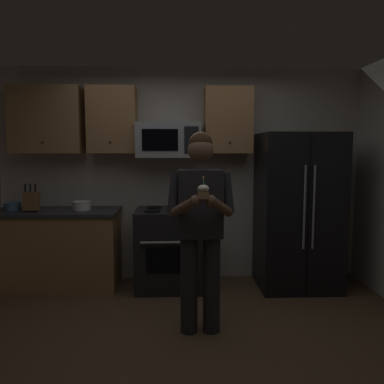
{
  "coord_description": "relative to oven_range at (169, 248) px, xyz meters",
  "views": [
    {
      "loc": [
        -0.06,
        -3.02,
        1.61
      ],
      "look_at": [
        0.07,
        0.23,
        1.25
      ],
      "focal_mm": 35.75,
      "sensor_mm": 36.0,
      "label": 1
    }
  ],
  "objects": [
    {
      "name": "ground_plane",
      "position": [
        0.15,
        -1.36,
        -0.46
      ],
      "size": [
        6.0,
        6.0,
        0.0
      ],
      "primitive_type": "plane",
      "color": "brown"
    },
    {
      "name": "wall_back",
      "position": [
        0.15,
        0.39,
        0.84
      ],
      "size": [
        4.4,
        0.1,
        2.6
      ],
      "primitive_type": "cube",
      "color": "beige",
      "rests_on": "ground"
    },
    {
      "name": "oven_range",
      "position": [
        0.0,
        0.0,
        0.0
      ],
      "size": [
        0.76,
        0.7,
        0.93
      ],
      "color": "black",
      "rests_on": "ground"
    },
    {
      "name": "microwave",
      "position": [
        0.0,
        0.12,
        1.26
      ],
      "size": [
        0.74,
        0.41,
        0.4
      ],
      "color": "#9EA0A5"
    },
    {
      "name": "refrigerator",
      "position": [
        1.5,
        -0.04,
        0.44
      ],
      "size": [
        0.9,
        0.75,
        1.8
      ],
      "color": "black",
      "rests_on": "ground"
    },
    {
      "name": "cabinet_row_upper",
      "position": [
        -0.57,
        0.17,
        1.49
      ],
      "size": [
        2.78,
        0.36,
        0.76
      ],
      "color": "#9E7247"
    },
    {
      "name": "counter_left",
      "position": [
        -1.3,
        0.02,
        0.0
      ],
      "size": [
        1.44,
        0.66,
        0.92
      ],
      "color": "#9E7247",
      "rests_on": "ground"
    },
    {
      "name": "knife_block",
      "position": [
        -1.55,
        -0.03,
        0.57
      ],
      "size": [
        0.16,
        0.15,
        0.32
      ],
      "color": "brown",
      "rests_on": "counter_left"
    },
    {
      "name": "bowl_large_white",
      "position": [
        -1.01,
        0.04,
        0.51
      ],
      "size": [
        0.21,
        0.21,
        0.1
      ],
      "color": "white",
      "rests_on": "counter_left"
    },
    {
      "name": "bowl_small_colored",
      "position": [
        -1.79,
        0.03,
        0.5
      ],
      "size": [
        0.19,
        0.19,
        0.09
      ],
      "color": "#4C7299",
      "rests_on": "counter_left"
    },
    {
      "name": "person",
      "position": [
        0.3,
        -1.14,
        0.53
      ],
      "size": [
        0.6,
        0.48,
        1.76
      ],
      "color": "#262628",
      "rests_on": "ground"
    },
    {
      "name": "cupcake",
      "position": [
        0.3,
        -1.47,
        0.83
      ],
      "size": [
        0.09,
        0.09,
        0.17
      ],
      "color": "#A87F56"
    }
  ]
}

